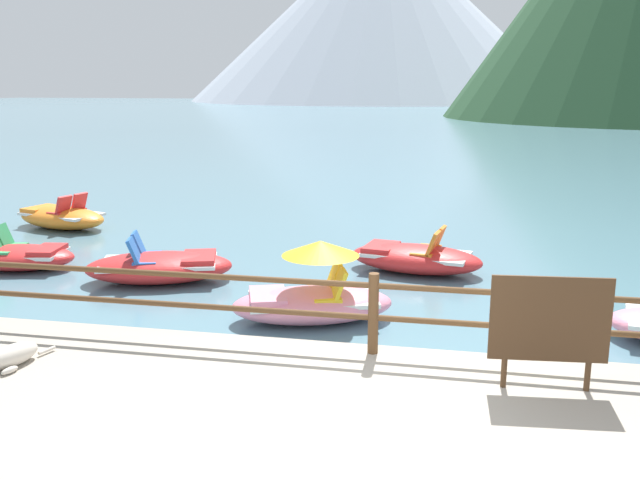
{
  "coord_description": "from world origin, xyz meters",
  "views": [
    {
      "loc": [
        0.87,
        -5.86,
        3.44
      ],
      "look_at": [
        -1.31,
        5.0,
        0.9
      ],
      "focal_mm": 38.61,
      "sensor_mm": 36.0,
      "label": 1
    }
  ],
  "objects_px": {
    "dog_resting": "(6,357)",
    "pedal_boat_2": "(160,266)",
    "pedal_boat_0": "(18,256)",
    "pedal_boat_4": "(313,295)",
    "pedal_boat_5": "(61,217)",
    "pedal_boat_1": "(415,258)",
    "sign_board": "(550,321)"
  },
  "relations": [
    {
      "from": "pedal_boat_4",
      "to": "pedal_boat_2",
      "type": "bearing_deg",
      "value": 154.29
    },
    {
      "from": "dog_resting",
      "to": "pedal_boat_1",
      "type": "bearing_deg",
      "value": 57.27
    },
    {
      "from": "dog_resting",
      "to": "pedal_boat_2",
      "type": "height_order",
      "value": "pedal_boat_2"
    },
    {
      "from": "pedal_boat_0",
      "to": "pedal_boat_2",
      "type": "relative_size",
      "value": 0.81
    },
    {
      "from": "sign_board",
      "to": "pedal_boat_2",
      "type": "xyz_separation_m",
      "value": [
        -6.05,
        4.14,
        -0.86
      ]
    },
    {
      "from": "pedal_boat_0",
      "to": "pedal_boat_1",
      "type": "bearing_deg",
      "value": 9.91
    },
    {
      "from": "sign_board",
      "to": "pedal_boat_2",
      "type": "relative_size",
      "value": 0.42
    },
    {
      "from": "pedal_boat_1",
      "to": "pedal_boat_4",
      "type": "height_order",
      "value": "pedal_boat_4"
    },
    {
      "from": "pedal_boat_2",
      "to": "dog_resting",
      "type": "bearing_deg",
      "value": -85.75
    },
    {
      "from": "dog_resting",
      "to": "pedal_boat_2",
      "type": "xyz_separation_m",
      "value": [
        -0.35,
        4.75,
        -0.25
      ]
    },
    {
      "from": "pedal_boat_5",
      "to": "pedal_boat_4",
      "type": "bearing_deg",
      "value": -35.82
    },
    {
      "from": "pedal_boat_0",
      "to": "sign_board",
      "type": "bearing_deg",
      "value": -25.93
    },
    {
      "from": "sign_board",
      "to": "pedal_boat_2",
      "type": "height_order",
      "value": "sign_board"
    },
    {
      "from": "pedal_boat_0",
      "to": "pedal_boat_4",
      "type": "height_order",
      "value": "pedal_boat_4"
    },
    {
      "from": "sign_board",
      "to": "dog_resting",
      "type": "xyz_separation_m",
      "value": [
        -5.7,
        -0.6,
        -0.61
      ]
    },
    {
      "from": "dog_resting",
      "to": "pedal_boat_0",
      "type": "xyz_separation_m",
      "value": [
        -3.32,
        4.99,
        -0.28
      ]
    },
    {
      "from": "pedal_boat_4",
      "to": "pedal_boat_5",
      "type": "xyz_separation_m",
      "value": [
        -7.33,
        5.29,
        -0.11
      ]
    },
    {
      "from": "pedal_boat_1",
      "to": "pedal_boat_4",
      "type": "distance_m",
      "value": 3.28
    },
    {
      "from": "dog_resting",
      "to": "pedal_boat_2",
      "type": "bearing_deg",
      "value": 94.25
    },
    {
      "from": "pedal_boat_2",
      "to": "pedal_boat_4",
      "type": "bearing_deg",
      "value": -25.71
    },
    {
      "from": "pedal_boat_1",
      "to": "pedal_boat_5",
      "type": "height_order",
      "value": "pedal_boat_5"
    },
    {
      "from": "dog_resting",
      "to": "pedal_boat_4",
      "type": "bearing_deg",
      "value": 50.17
    },
    {
      "from": "pedal_boat_0",
      "to": "pedal_boat_4",
      "type": "distance_m",
      "value": 6.29
    },
    {
      "from": "dog_resting",
      "to": "pedal_boat_4",
      "type": "relative_size",
      "value": 0.39
    },
    {
      "from": "dog_resting",
      "to": "pedal_boat_0",
      "type": "bearing_deg",
      "value": 123.66
    },
    {
      "from": "pedal_boat_0",
      "to": "pedal_boat_1",
      "type": "height_order",
      "value": "pedal_boat_1"
    },
    {
      "from": "dog_resting",
      "to": "pedal_boat_1",
      "type": "xyz_separation_m",
      "value": [
        4.03,
        6.28,
        -0.25
      ]
    },
    {
      "from": "pedal_boat_5",
      "to": "pedal_boat_1",
      "type": "bearing_deg",
      "value": -14.79
    },
    {
      "from": "pedal_boat_1",
      "to": "pedal_boat_5",
      "type": "bearing_deg",
      "value": 165.21
    },
    {
      "from": "pedal_boat_0",
      "to": "pedal_boat_2",
      "type": "height_order",
      "value": "pedal_boat_2"
    },
    {
      "from": "pedal_boat_0",
      "to": "pedal_boat_1",
      "type": "distance_m",
      "value": 7.47
    },
    {
      "from": "pedal_boat_4",
      "to": "pedal_boat_5",
      "type": "bearing_deg",
      "value": 144.18
    }
  ]
}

